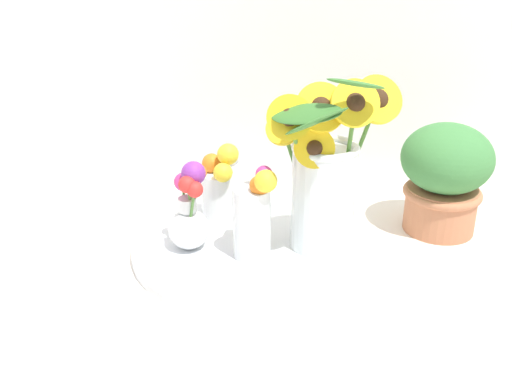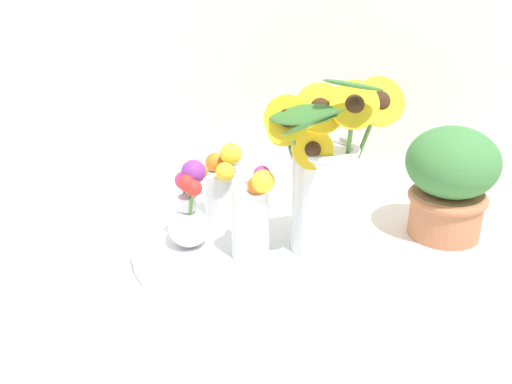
{
  "view_description": "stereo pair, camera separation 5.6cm",
  "coord_description": "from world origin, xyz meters",
  "px_view_note": "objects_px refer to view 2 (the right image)",
  "views": [
    {
      "loc": [
        -0.1,
        -0.9,
        0.54
      ],
      "look_at": [
        -0.03,
        0.05,
        0.12
      ],
      "focal_mm": 42.0,
      "sensor_mm": 36.0,
      "label": 1
    },
    {
      "loc": [
        -0.04,
        -0.91,
        0.54
      ],
      "look_at": [
        -0.03,
        0.05,
        0.12
      ],
      "focal_mm": 42.0,
      "sensor_mm": 36.0,
      "label": 2
    }
  ],
  "objects_px": {
    "mason_jar_sunflowers": "(324,180)",
    "potted_plant": "(450,179)",
    "vase_bulb_right": "(189,211)",
    "serving_tray": "(256,246)",
    "vase_small_center": "(252,214)",
    "vase_small_back": "(224,183)"
  },
  "relations": [
    {
      "from": "mason_jar_sunflowers",
      "to": "vase_small_center",
      "type": "bearing_deg",
      "value": -168.79
    },
    {
      "from": "mason_jar_sunflowers",
      "to": "potted_plant",
      "type": "xyz_separation_m",
      "value": [
        0.24,
        0.08,
        -0.03
      ]
    },
    {
      "from": "vase_small_back",
      "to": "potted_plant",
      "type": "relative_size",
      "value": 0.74
    },
    {
      "from": "vase_small_center",
      "to": "potted_plant",
      "type": "height_order",
      "value": "potted_plant"
    },
    {
      "from": "vase_bulb_right",
      "to": "mason_jar_sunflowers",
      "type": "bearing_deg",
      "value": -3.41
    },
    {
      "from": "serving_tray",
      "to": "vase_small_center",
      "type": "distance_m",
      "value": 0.1
    },
    {
      "from": "serving_tray",
      "to": "potted_plant",
      "type": "relative_size",
      "value": 2.1
    },
    {
      "from": "serving_tray",
      "to": "vase_bulb_right",
      "type": "bearing_deg",
      "value": -175.7
    },
    {
      "from": "serving_tray",
      "to": "potted_plant",
      "type": "height_order",
      "value": "potted_plant"
    },
    {
      "from": "potted_plant",
      "to": "vase_small_center",
      "type": "bearing_deg",
      "value": -164.18
    },
    {
      "from": "serving_tray",
      "to": "mason_jar_sunflowers",
      "type": "bearing_deg",
      "value": -11.07
    },
    {
      "from": "vase_bulb_right",
      "to": "potted_plant",
      "type": "relative_size",
      "value": 0.76
    },
    {
      "from": "vase_small_center",
      "to": "vase_small_back",
      "type": "relative_size",
      "value": 1.09
    },
    {
      "from": "vase_bulb_right",
      "to": "potted_plant",
      "type": "xyz_separation_m",
      "value": [
        0.48,
        0.07,
        0.03
      ]
    },
    {
      "from": "serving_tray",
      "to": "potted_plant",
      "type": "xyz_separation_m",
      "value": [
        0.36,
        0.06,
        0.11
      ]
    },
    {
      "from": "vase_small_back",
      "to": "potted_plant",
      "type": "distance_m",
      "value": 0.42
    },
    {
      "from": "serving_tray",
      "to": "vase_small_center",
      "type": "height_order",
      "value": "vase_small_center"
    },
    {
      "from": "mason_jar_sunflowers",
      "to": "vase_bulb_right",
      "type": "height_order",
      "value": "mason_jar_sunflowers"
    },
    {
      "from": "serving_tray",
      "to": "vase_bulb_right",
      "type": "distance_m",
      "value": 0.14
    },
    {
      "from": "vase_small_center",
      "to": "potted_plant",
      "type": "xyz_separation_m",
      "value": [
        0.37,
        0.1,
        0.02
      ]
    },
    {
      "from": "serving_tray",
      "to": "vase_small_back",
      "type": "xyz_separation_m",
      "value": [
        -0.06,
        0.1,
        0.08
      ]
    },
    {
      "from": "mason_jar_sunflowers",
      "to": "potted_plant",
      "type": "relative_size",
      "value": 1.55
    }
  ]
}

